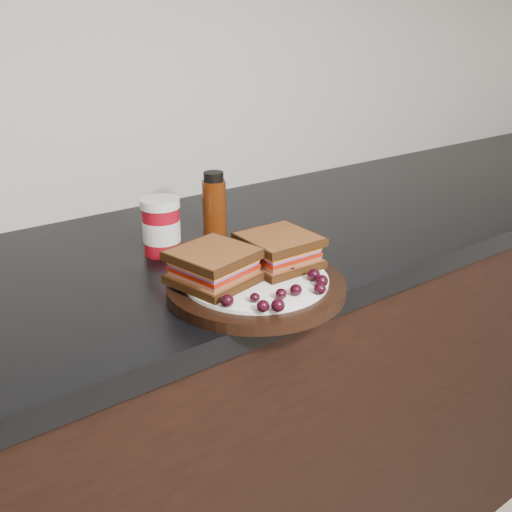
{
  "coord_description": "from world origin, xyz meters",
  "views": [
    {
      "loc": [
        -0.26,
        0.84,
        1.29
      ],
      "look_at": [
        0.22,
        1.48,
        0.96
      ],
      "focal_mm": 40.0,
      "sensor_mm": 36.0,
      "label": 1
    }
  ],
  "objects_px": {
    "plate": "(256,286)",
    "sandwich_left": "(214,266)",
    "oil_bottle": "(214,204)",
    "condiment_jar": "(161,227)"
  },
  "relations": [
    {
      "from": "sandwich_left",
      "to": "condiment_jar",
      "type": "distance_m",
      "value": 0.2
    },
    {
      "from": "plate",
      "to": "sandwich_left",
      "type": "xyz_separation_m",
      "value": [
        -0.06,
        0.03,
        0.04
      ]
    },
    {
      "from": "plate",
      "to": "sandwich_left",
      "type": "relative_size",
      "value": 2.47
    },
    {
      "from": "condiment_jar",
      "to": "plate",
      "type": "bearing_deg",
      "value": -79.49
    },
    {
      "from": "sandwich_left",
      "to": "oil_bottle",
      "type": "height_order",
      "value": "oil_bottle"
    },
    {
      "from": "plate",
      "to": "oil_bottle",
      "type": "xyz_separation_m",
      "value": [
        0.09,
        0.25,
        0.05
      ]
    },
    {
      "from": "plate",
      "to": "oil_bottle",
      "type": "distance_m",
      "value": 0.27
    },
    {
      "from": "plate",
      "to": "sandwich_left",
      "type": "height_order",
      "value": "sandwich_left"
    },
    {
      "from": "sandwich_left",
      "to": "condiment_jar",
      "type": "relative_size",
      "value": 1.09
    },
    {
      "from": "sandwich_left",
      "to": "oil_bottle",
      "type": "bearing_deg",
      "value": 44.35
    }
  ]
}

